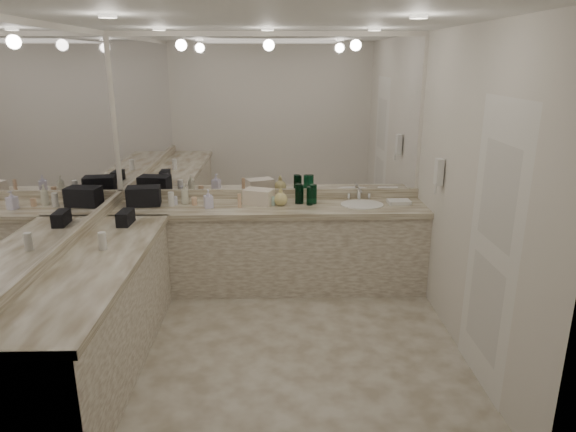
{
  "coord_description": "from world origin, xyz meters",
  "views": [
    {
      "loc": [
        0.06,
        -3.85,
        2.34
      ],
      "look_at": [
        0.17,
        0.4,
        1.03
      ],
      "focal_mm": 32.0,
      "sensor_mm": 36.0,
      "label": 1
    }
  ],
  "objects_px": {
    "soap_bottle_b": "(208,199)",
    "soap_bottle_c": "(281,197)",
    "black_toiletry_bag": "(144,196)",
    "soap_bottle_a": "(185,194)",
    "hand_towel": "(399,202)",
    "cream_cosmetic_case": "(259,196)",
    "wall_phone": "(439,172)",
    "sink": "(362,205)"
  },
  "relations": [
    {
      "from": "soap_bottle_b",
      "to": "soap_bottle_c",
      "type": "distance_m",
      "value": 0.73
    },
    {
      "from": "black_toiletry_bag",
      "to": "soap_bottle_a",
      "type": "bearing_deg",
      "value": 5.43
    },
    {
      "from": "black_toiletry_bag",
      "to": "soap_bottle_c",
      "type": "distance_m",
      "value": 1.4
    },
    {
      "from": "hand_towel",
      "to": "cream_cosmetic_case",
      "type": "bearing_deg",
      "value": 179.12
    },
    {
      "from": "cream_cosmetic_case",
      "to": "soap_bottle_b",
      "type": "distance_m",
      "value": 0.52
    },
    {
      "from": "soap_bottle_b",
      "to": "soap_bottle_c",
      "type": "relative_size",
      "value": 1.04
    },
    {
      "from": "hand_towel",
      "to": "soap_bottle_b",
      "type": "bearing_deg",
      "value": -177.04
    },
    {
      "from": "wall_phone",
      "to": "hand_towel",
      "type": "height_order",
      "value": "wall_phone"
    },
    {
      "from": "sink",
      "to": "hand_towel",
      "type": "relative_size",
      "value": 1.95
    },
    {
      "from": "cream_cosmetic_case",
      "to": "soap_bottle_b",
      "type": "xyz_separation_m",
      "value": [
        -0.5,
        -0.12,
        0.01
      ]
    },
    {
      "from": "black_toiletry_bag",
      "to": "soap_bottle_b",
      "type": "relative_size",
      "value": 1.76
    },
    {
      "from": "soap_bottle_a",
      "to": "sink",
      "type": "bearing_deg",
      "value": -2.4
    },
    {
      "from": "black_toiletry_bag",
      "to": "hand_towel",
      "type": "distance_m",
      "value": 2.63
    },
    {
      "from": "cream_cosmetic_case",
      "to": "hand_towel",
      "type": "distance_m",
      "value": 1.45
    },
    {
      "from": "soap_bottle_a",
      "to": "hand_towel",
      "type": "bearing_deg",
      "value": -1.15
    },
    {
      "from": "soap_bottle_a",
      "to": "soap_bottle_c",
      "type": "relative_size",
      "value": 1.18
    },
    {
      "from": "sink",
      "to": "soap_bottle_b",
      "type": "distance_m",
      "value": 1.57
    },
    {
      "from": "sink",
      "to": "hand_towel",
      "type": "bearing_deg",
      "value": 4.72
    },
    {
      "from": "hand_towel",
      "to": "soap_bottle_c",
      "type": "distance_m",
      "value": 1.23
    },
    {
      "from": "wall_phone",
      "to": "soap_bottle_b",
      "type": "distance_m",
      "value": 2.24
    },
    {
      "from": "black_toiletry_bag",
      "to": "soap_bottle_c",
      "type": "xyz_separation_m",
      "value": [
        1.4,
        -0.02,
        -0.0
      ]
    },
    {
      "from": "hand_towel",
      "to": "soap_bottle_b",
      "type": "height_order",
      "value": "soap_bottle_b"
    },
    {
      "from": "wall_phone",
      "to": "soap_bottle_c",
      "type": "relative_size",
      "value": 1.32
    },
    {
      "from": "sink",
      "to": "cream_cosmetic_case",
      "type": "xyz_separation_m",
      "value": [
        -1.06,
        0.05,
        0.09
      ]
    },
    {
      "from": "cream_cosmetic_case",
      "to": "soap_bottle_b",
      "type": "relative_size",
      "value": 1.53
    },
    {
      "from": "wall_phone",
      "to": "black_toiletry_bag",
      "type": "bearing_deg",
      "value": 169.28
    },
    {
      "from": "hand_towel",
      "to": "soap_bottle_c",
      "type": "bearing_deg",
      "value": -179.1
    },
    {
      "from": "hand_towel",
      "to": "soap_bottle_a",
      "type": "relative_size",
      "value": 1.05
    },
    {
      "from": "hand_towel",
      "to": "soap_bottle_a",
      "type": "height_order",
      "value": "soap_bottle_a"
    },
    {
      "from": "wall_phone",
      "to": "black_toiletry_bag",
      "type": "distance_m",
      "value": 2.91
    },
    {
      "from": "soap_bottle_c",
      "to": "hand_towel",
      "type": "bearing_deg",
      "value": 0.9
    },
    {
      "from": "cream_cosmetic_case",
      "to": "sink",
      "type": "bearing_deg",
      "value": 19.04
    },
    {
      "from": "cream_cosmetic_case",
      "to": "hand_towel",
      "type": "height_order",
      "value": "cream_cosmetic_case"
    },
    {
      "from": "cream_cosmetic_case",
      "to": "hand_towel",
      "type": "xyz_separation_m",
      "value": [
        1.45,
        -0.02,
        -0.06
      ]
    },
    {
      "from": "soap_bottle_b",
      "to": "soap_bottle_c",
      "type": "bearing_deg",
      "value": 6.41
    },
    {
      "from": "soap_bottle_b",
      "to": "cream_cosmetic_case",
      "type": "bearing_deg",
      "value": 13.83
    },
    {
      "from": "sink",
      "to": "soap_bottle_a",
      "type": "distance_m",
      "value": 1.83
    },
    {
      "from": "black_toiletry_bag",
      "to": "hand_towel",
      "type": "bearing_deg",
      "value": -0.11
    },
    {
      "from": "black_toiletry_bag",
      "to": "cream_cosmetic_case",
      "type": "xyz_separation_m",
      "value": [
        1.17,
        0.02,
        -0.01
      ]
    },
    {
      "from": "black_toiletry_bag",
      "to": "wall_phone",
      "type": "bearing_deg",
      "value": -10.72
    },
    {
      "from": "black_toiletry_bag",
      "to": "soap_bottle_b",
      "type": "distance_m",
      "value": 0.68
    },
    {
      "from": "soap_bottle_b",
      "to": "sink",
      "type": "bearing_deg",
      "value": 2.52
    }
  ]
}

